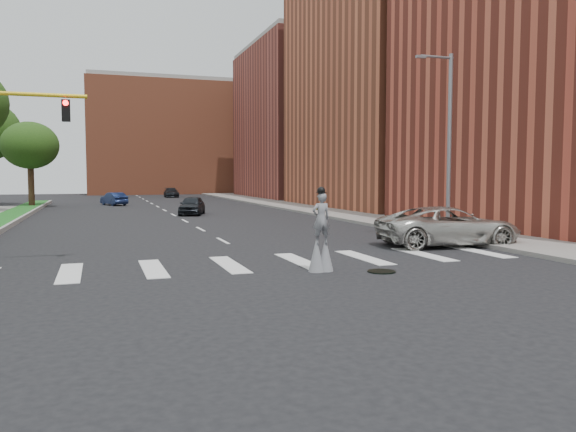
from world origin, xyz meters
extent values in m
plane|color=black|center=(0.00, 0.00, 0.00)|extent=(160.00, 160.00, 0.00)
cube|color=gray|center=(-10.45, 20.00, 0.14)|extent=(0.20, 60.00, 0.28)
cube|color=slate|center=(12.50, 25.00, 0.09)|extent=(5.00, 90.00, 0.18)
cylinder|color=black|center=(3.00, -2.00, 0.02)|extent=(0.90, 0.90, 0.04)
cube|color=#AF5637|center=(22.00, 30.00, 12.00)|extent=(16.00, 22.00, 24.00)
cube|color=#974337|center=(22.00, 54.00, 10.00)|extent=(16.00, 22.00, 20.00)
cube|color=#AF5637|center=(6.00, 78.00, 9.00)|extent=(26.00, 14.00, 18.00)
cylinder|color=slate|center=(11.00, 6.00, 4.50)|extent=(0.20, 0.20, 9.00)
cylinder|color=slate|center=(10.20, 6.00, 8.80)|extent=(1.80, 0.12, 0.12)
cube|color=slate|center=(9.30, 6.00, 8.75)|extent=(0.50, 0.18, 0.12)
cylinder|color=gold|center=(-8.40, 3.00, 5.80)|extent=(5.20, 0.14, 0.14)
cube|color=black|center=(-6.50, 3.00, 5.30)|extent=(0.28, 0.18, 0.75)
cylinder|color=#FF0C0C|center=(-6.50, 2.90, 5.55)|extent=(0.18, 0.06, 0.18)
cylinder|color=#352115|center=(1.38, -1.24, 0.44)|extent=(0.07, 0.07, 0.87)
cylinder|color=#352115|center=(1.06, -1.26, 0.44)|extent=(0.07, 0.07, 0.87)
cone|color=slate|center=(1.38, -1.24, 0.55)|extent=(0.52, 0.52, 1.09)
cone|color=slate|center=(1.06, -1.26, 0.55)|extent=(0.52, 0.52, 1.09)
imported|color=slate|center=(1.22, -1.25, 1.71)|extent=(0.63, 0.43, 1.66)
sphere|color=black|center=(1.22, -1.25, 2.60)|extent=(0.26, 0.26, 0.26)
cylinder|color=black|center=(1.22, -1.25, 2.55)|extent=(0.34, 0.34, 0.02)
cube|color=yellow|center=(1.21, -1.11, 2.16)|extent=(0.22, 0.05, 0.10)
imported|color=#B9B7AF|center=(8.96, 3.00, 0.86)|extent=(6.48, 3.53, 1.72)
imported|color=black|center=(1.40, 25.73, 0.73)|extent=(2.89, 4.60, 1.46)
imported|color=#15224C|center=(-3.96, 41.81, 0.65)|extent=(2.73, 4.20, 1.31)
imported|color=black|center=(4.13, 60.55, 0.65)|extent=(1.95, 4.54, 1.30)
cylinder|color=#352115|center=(-11.36, 39.48, 2.27)|extent=(0.56, 0.56, 4.54)
ellipsoid|color=#193610|center=(-11.36, 39.48, 5.83)|extent=(5.15, 5.15, 4.38)
camera|label=1|loc=(-5.55, -17.83, 3.11)|focal=35.00mm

